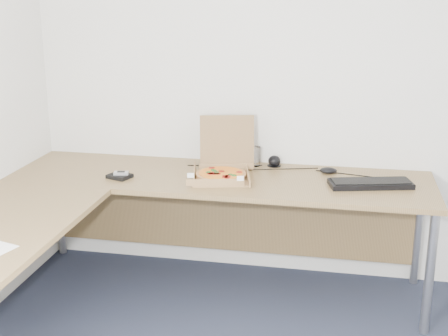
% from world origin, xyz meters
% --- Properties ---
extents(room_shell, '(3.50, 3.50, 2.50)m').
position_xyz_m(room_shell, '(0.00, 0.00, 1.25)').
color(room_shell, silver).
rests_on(room_shell, ground).
extents(desk, '(2.50, 2.20, 0.73)m').
position_xyz_m(desk, '(-0.82, 0.97, 0.70)').
color(desk, olive).
rests_on(desk, ground).
extents(pizza_box, '(0.33, 0.38, 0.34)m').
position_xyz_m(pizza_box, '(-0.48, 1.38, 0.77)').
color(pizza_box, '#9B7548').
rests_on(pizza_box, desk).
extents(drinking_glass, '(0.07, 0.07, 0.12)m').
position_xyz_m(drinking_glass, '(-0.33, 1.67, 0.79)').
color(drinking_glass, silver).
rests_on(drinking_glass, desk).
extents(keyboard, '(0.49, 0.27, 0.03)m').
position_xyz_m(keyboard, '(0.37, 1.38, 0.74)').
color(keyboard, black).
rests_on(keyboard, desk).
extents(mouse, '(0.12, 0.09, 0.04)m').
position_xyz_m(mouse, '(0.13, 1.59, 0.75)').
color(mouse, black).
rests_on(mouse, desk).
extents(wallet, '(0.16, 0.14, 0.02)m').
position_xyz_m(wallet, '(-1.07, 1.26, 0.74)').
color(wallet, black).
rests_on(wallet, desk).
extents(phone, '(0.09, 0.06, 0.02)m').
position_xyz_m(phone, '(-1.07, 1.26, 0.76)').
color(phone, '#B2B5BA').
rests_on(phone, wallet).
extents(dome_speaker, '(0.09, 0.09, 0.07)m').
position_xyz_m(dome_speaker, '(-0.21, 1.68, 0.77)').
color(dome_speaker, black).
rests_on(dome_speaker, desk).
extents(cable_bundle, '(0.56, 0.12, 0.01)m').
position_xyz_m(cable_bundle, '(-0.18, 1.61, 0.73)').
color(cable_bundle, black).
rests_on(cable_bundle, desk).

